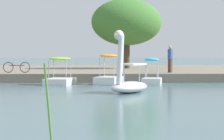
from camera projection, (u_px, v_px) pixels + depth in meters
shore_bank_far at (74, 71)px, 37.78m from camera, size 146.92×22.74×0.52m
swan_boat at (128, 82)px, 19.56m from camera, size 2.24×2.65×2.60m
pedal_boat_cyan at (152, 77)px, 25.30m from camera, size 1.31×1.87×1.45m
pedal_boat_orange at (109, 76)px, 25.27m from camera, size 1.72×2.25×1.65m
pedal_boat_lime at (60, 76)px, 24.91m from camera, size 1.66×2.31×1.49m
tree_broadleaf_behind_dock at (127, 22)px, 37.15m from camera, size 7.02×6.36×5.57m
person_on_path at (170, 59)px, 28.44m from camera, size 0.32×0.32×1.65m
bicycle_parked at (17, 67)px, 28.37m from camera, size 1.69×0.23×0.66m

